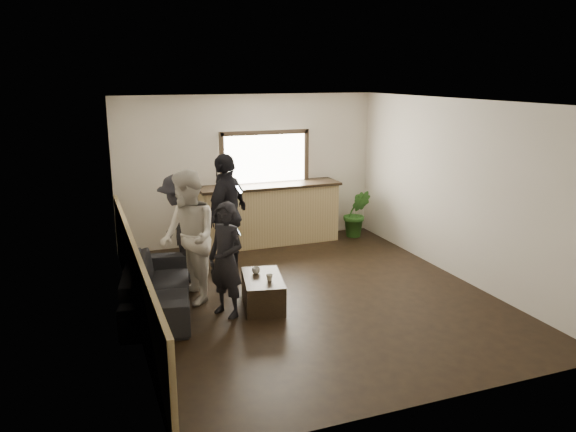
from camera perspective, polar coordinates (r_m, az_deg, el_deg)
name	(u,v)px	position (r m, az deg, el deg)	size (l,w,h in m)	color
ground	(310,295)	(8.35, 2.25, -8.00)	(5.00, 6.00, 0.01)	black
room_shell	(261,202)	(7.66, -2.73, 1.47)	(5.01, 6.01, 2.80)	silver
bar_counter	(270,210)	(10.66, -1.89, 0.57)	(2.70, 0.68, 2.13)	tan
sofa	(158,286)	(8.01, -13.11, -6.91)	(2.20, 0.86, 0.64)	black
coffee_table	(263,291)	(7.91, -2.56, -7.66)	(0.52, 0.94, 0.42)	black
cup_a	(256,271)	(7.97, -3.27, -5.55)	(0.12, 0.12, 0.09)	silver
cup_b	(269,278)	(7.70, -1.90, -6.27)	(0.10, 0.10, 0.09)	silver
potted_plant	(357,213)	(11.19, 6.99, 0.27)	(0.52, 0.42, 0.95)	#2D6623
person_a	(226,260)	(7.47, -6.31, -4.46)	(0.61, 0.68, 1.55)	black
person_b	(188,238)	(7.94, -10.09, -2.17)	(0.85, 1.02, 1.89)	white
person_c	(180,229)	(8.77, -10.96, -1.30)	(0.74, 1.15, 1.70)	black
person_d	(227,215)	(8.98, -6.20, 0.13)	(1.13, 1.17, 1.97)	black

